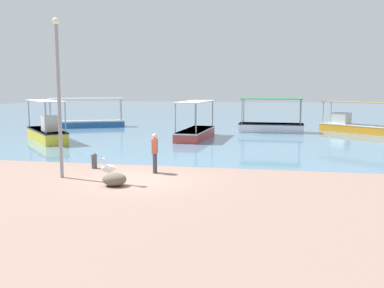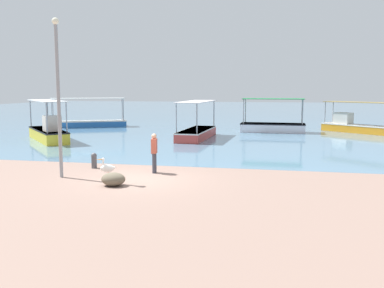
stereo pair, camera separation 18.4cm
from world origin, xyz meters
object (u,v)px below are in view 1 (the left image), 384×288
at_px(fishing_boat_near_left, 354,125).
at_px(fishing_boat_outer, 196,131).
at_px(pelican, 108,168).
at_px(lamp_post, 59,90).
at_px(mooring_bollard, 94,160).
at_px(fishing_boat_center, 271,125).
at_px(net_pile, 114,179).
at_px(fishing_boat_near_right, 47,132).
at_px(fishing_boat_far_left, 87,122).
at_px(fisherman_standing, 155,152).

distance_m(fishing_boat_near_left, fishing_boat_outer, 13.59).
relative_size(fishing_boat_outer, pelican, 7.94).
height_order(lamp_post, mooring_bollard, lamp_post).
xyz_separation_m(fishing_boat_near_left, lamp_post, (-14.68, -20.91, 2.92)).
bearing_deg(fishing_boat_center, net_pile, -104.60).
distance_m(fishing_boat_near_right, net_pile, 15.13).
bearing_deg(fishing_boat_far_left, net_pile, -62.87).
relative_size(fishing_boat_near_left, lamp_post, 0.87).
xyz_separation_m(fishing_boat_near_left, net_pile, (-12.04, -21.92, -0.35)).
xyz_separation_m(fishing_boat_near_left, fisherman_standing, (-11.24, -19.27, 0.31)).
bearing_deg(fishing_boat_center, fishing_boat_outer, -133.16).
xyz_separation_m(fishing_boat_center, fisherman_standing, (-4.64, -18.22, 0.37)).
bearing_deg(lamp_post, fishing_boat_near_left, 54.93).
bearing_deg(fishing_boat_outer, fishing_boat_far_left, 148.87).
relative_size(pelican, lamp_post, 0.13).
height_order(fishing_boat_near_right, mooring_bollard, fishing_boat_near_right).
relative_size(fishing_boat_near_left, fishing_boat_center, 1.06).
distance_m(fishing_boat_outer, mooring_bollard, 12.37).
distance_m(fishing_boat_outer, fishing_boat_far_left, 13.55).
height_order(fishing_boat_far_left, fisherman_standing, fishing_boat_far_left).
distance_m(fishing_boat_near_left, fishing_boat_far_left, 23.45).
distance_m(fishing_boat_near_right, fishing_boat_outer, 10.23).
height_order(fishing_boat_near_right, fishing_boat_outer, fishing_boat_near_right).
distance_m(fishing_boat_near_right, lamp_post, 13.08).
xyz_separation_m(fishing_boat_near_left, mooring_bollard, (-14.22, -18.79, -0.22)).
xyz_separation_m(fishing_boat_far_left, net_pile, (11.42, -22.28, -0.24)).
xyz_separation_m(lamp_post, net_pile, (2.64, -1.01, -3.27)).
bearing_deg(fishing_boat_near_right, fisherman_standing, -41.81).
bearing_deg(mooring_bollard, fishing_boat_outer, 78.98).
bearing_deg(fishing_boat_near_right, pelican, -50.32).
distance_m(fishing_boat_near_left, fisherman_standing, 22.31).
height_order(fishing_boat_near_right, pelican, fishing_boat_near_right).
height_order(mooring_bollard, net_pile, mooring_bollard).
height_order(fishing_boat_near_left, fisherman_standing, fishing_boat_near_left).
relative_size(fishing_boat_outer, fisherman_standing, 3.76).
bearing_deg(fishing_boat_far_left, pelican, -63.09).
bearing_deg(net_pile, fishing_boat_center, 75.40).
xyz_separation_m(fishing_boat_near_right, fisherman_standing, (10.24, -9.16, 0.25)).
relative_size(fishing_boat_outer, fishing_boat_center, 1.22).
bearing_deg(fisherman_standing, net_pile, -106.65).
distance_m(fishing_boat_near_left, mooring_bollard, 23.56).
bearing_deg(mooring_bollard, fishing_boat_far_left, 115.75).
bearing_deg(fishing_boat_center, lamp_post, -112.13).
bearing_deg(fisherman_standing, fishing_boat_near_right, 138.19).
bearing_deg(pelican, net_pile, -59.68).
height_order(pelican, fisherman_standing, fisherman_standing).
distance_m(pelican, fisherman_standing, 2.10).
relative_size(fishing_boat_near_right, fishing_boat_outer, 0.88).
bearing_deg(fishing_boat_far_left, fishing_boat_near_right, -79.34).
bearing_deg(fishing_boat_near_right, fishing_boat_far_left, 100.66).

